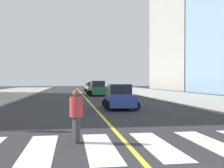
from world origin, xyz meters
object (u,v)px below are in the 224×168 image
car_white_nearest (92,88)px  car_yellow_third (90,88)px  car_blue_second (120,97)px  car_green_fourth (98,89)px  pedestrian_crossing (76,114)px

car_white_nearest → car_yellow_third: (-0.07, 5.25, -0.10)m
car_white_nearest → car_blue_second: bearing=90.9°
car_green_fourth → pedestrian_crossing: bearing=81.3°
car_white_nearest → car_yellow_third: car_white_nearest is taller
car_yellow_third → car_green_fourth: size_ratio=0.80×
car_green_fourth → car_yellow_third: bearing=-91.6°
car_white_nearest → car_blue_second: car_white_nearest is taller
car_yellow_third → car_blue_second: bearing=89.9°
car_green_fourth → pedestrian_crossing: (-3.58, -28.99, -0.01)m
car_blue_second → car_yellow_third: (0.16, 33.53, -0.06)m
car_yellow_third → car_green_fourth: (0.00, -15.37, 0.19)m
car_white_nearest → pedestrian_crossing: (-3.65, -39.11, 0.08)m
car_white_nearest → car_yellow_third: 5.25m
car_white_nearest → car_yellow_third: bearing=-87.9°
car_yellow_third → pedestrian_crossing: size_ratio=2.16×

